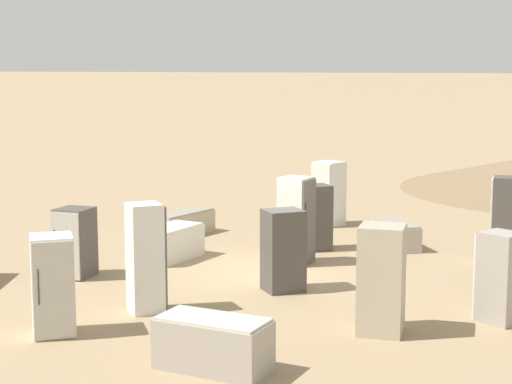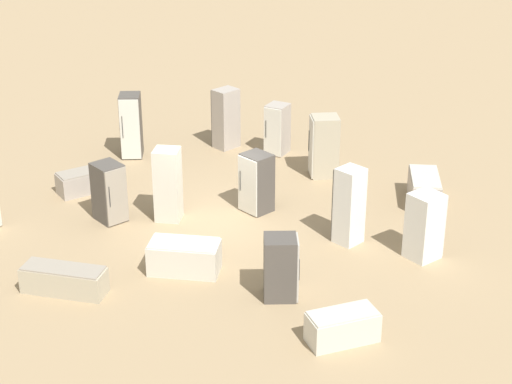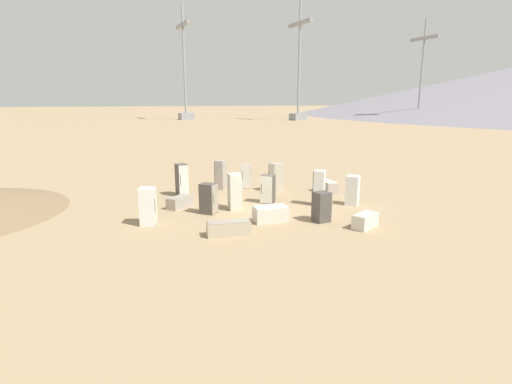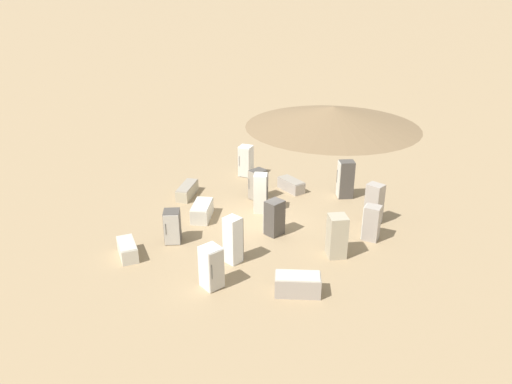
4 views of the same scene
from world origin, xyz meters
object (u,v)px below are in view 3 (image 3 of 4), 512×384
object	(u,v)px
discarded_fridge_2	(208,199)
discarded_fridge_12	(229,228)
power_pylon_1	(299,85)
discarded_fridge_1	(327,187)
discarded_fridge_4	(270,214)
discarded_fridge_10	(235,192)
discarded_fridge_7	(182,180)
discarded_fridge_11	(276,177)
discarded_fridge_13	(246,176)
discarded_fridge_6	(221,175)
discarded_fridge_14	(365,221)
discarded_fridge_9	(180,202)
discarded_fridge_3	(148,206)
discarded_fridge_0	(268,189)
discarded_fridge_15	(319,188)
discarded_fridge_8	(353,190)
discarded_fridge_5	(322,207)
power_pylon_0	(420,90)
power_pylon_2	(185,85)

from	to	relation	value
discarded_fridge_2	discarded_fridge_12	distance (m)	3.67
power_pylon_1	discarded_fridge_1	size ratio (longest dim) A/B	20.53
discarded_fridge_4	discarded_fridge_10	size ratio (longest dim) A/B	0.88
discarded_fridge_2	discarded_fridge_7	world-z (taller)	discarded_fridge_7
discarded_fridge_11	discarded_fridge_13	bearing A→B (deg)	31.13
power_pylon_1	discarded_fridge_6	bearing A→B (deg)	145.48
discarded_fridge_14	discarded_fridge_4	bearing A→B (deg)	-150.21
discarded_fridge_2	discarded_fridge_4	xyz separation A→B (m)	(-2.64, -2.18, -0.40)
discarded_fridge_9	discarded_fridge_11	bearing A→B (deg)	66.83
discarded_fridge_3	discarded_fridge_9	xyz separation A→B (m)	(2.41, -2.14, -0.57)
discarded_fridge_0	discarded_fridge_1	size ratio (longest dim) A/B	0.95
discarded_fridge_1	discarded_fridge_15	distance (m)	3.29
discarded_fridge_8	discarded_fridge_10	world-z (taller)	discarded_fridge_10
discarded_fridge_10	discarded_fridge_13	size ratio (longest dim) A/B	1.24
discarded_fridge_4	discarded_fridge_5	bearing A→B (deg)	71.62
power_pylon_1	discarded_fridge_5	size ratio (longest dim) A/B	23.97
power_pylon_1	discarded_fridge_4	bearing A→B (deg)	147.65
discarded_fridge_1	discarded_fridge_13	world-z (taller)	discarded_fridge_13
discarded_fridge_3	discarded_fridge_10	xyz separation A→B (m)	(0.75, -4.66, 0.09)
discarded_fridge_4	discarded_fridge_7	world-z (taller)	discarded_fridge_7
discarded_fridge_13	discarded_fridge_14	distance (m)	10.26
discarded_fridge_8	discarded_fridge_14	bearing A→B (deg)	-69.88
discarded_fridge_1	discarded_fridge_5	distance (m)	6.32
discarded_fridge_7	discarded_fridge_1	bearing A→B (deg)	155.62
discarded_fridge_11	discarded_fridge_9	bearing A→B (deg)	94.08
power_pylon_0	power_pylon_2	world-z (taller)	power_pylon_2
discarded_fridge_3	discarded_fridge_12	distance (m)	4.14
discarded_fridge_11	power_pylon_2	bearing A→B (deg)	-20.15
discarded_fridge_15	discarded_fridge_14	bearing A→B (deg)	-141.34
power_pylon_2	discarded_fridge_11	bearing A→B (deg)	166.90
discarded_fridge_11	discarded_fridge_4	bearing A→B (deg)	141.98
power_pylon_0	discarded_fridge_3	bearing A→B (deg)	126.89
power_pylon_1	discarded_fridge_13	world-z (taller)	power_pylon_1
discarded_fridge_0	discarded_fridge_6	world-z (taller)	discarded_fridge_6
discarded_fridge_8	discarded_fridge_0	bearing A→B (deg)	-160.43
discarded_fridge_13	discarded_fridge_14	bearing A→B (deg)	124.51
discarded_fridge_7	discarded_fridge_10	size ratio (longest dim) A/B	1.01
discarded_fridge_12	discarded_fridge_15	world-z (taller)	discarded_fridge_15
discarded_fridge_1	discarded_fridge_10	xyz separation A→B (m)	(-1.18, 6.75, 0.58)
power_pylon_2	discarded_fridge_1	xyz separation A→B (m)	(-106.89, 21.84, -10.47)
discarded_fridge_11	discarded_fridge_2	bearing A→B (deg)	111.75
discarded_fridge_0	discarded_fridge_3	distance (m)	7.02
discarded_fridge_14	discarded_fridge_15	world-z (taller)	discarded_fridge_15
discarded_fridge_13	discarded_fridge_2	bearing A→B (deg)	75.30
discarded_fridge_4	discarded_fridge_15	distance (m)	4.20
power_pylon_1	discarded_fridge_2	distance (m)	107.67
discarded_fridge_0	discarded_fridge_14	size ratio (longest dim) A/B	1.03
discarded_fridge_7	discarded_fridge_8	xyz separation A→B (m)	(-6.26, -7.90, -0.16)
discarded_fridge_0	discarded_fridge_8	world-z (taller)	discarded_fridge_8
power_pylon_2	discarded_fridge_2	xyz separation A→B (m)	(-108.20, 30.09, -10.08)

